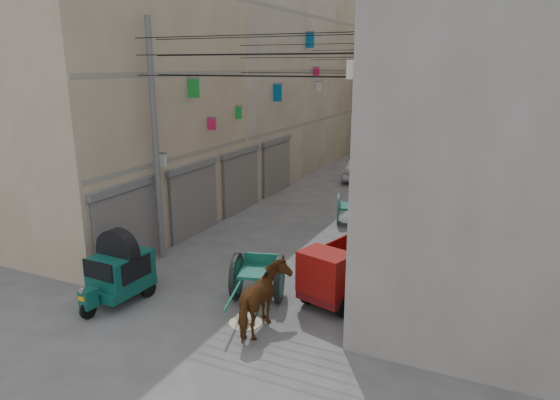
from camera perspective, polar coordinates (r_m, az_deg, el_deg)
The scene contains 18 objects.
ground at distance 11.95m, azimuth -17.51°, elevation -18.58°, with size 140.00×140.00×0.00m, color #49494C.
building_row_left at distance 43.89m, azimuth 5.20°, elevation 15.03°, with size 8.00×62.00×14.00m.
building_row_right at distance 41.23m, azimuth 27.19°, elevation 13.48°, with size 8.00×62.00×14.00m.
end_cap_building at distance 73.44m, azimuth 20.23°, elevation 14.24°, with size 22.00×10.00×13.00m, color #AFA88A.
shutters_left at distance 21.24m, azimuth -6.90°, elevation 1.41°, with size 0.18×14.40×2.88m.
signboards at distance 29.77m, azimuth 11.33°, elevation 8.94°, with size 8.22×40.52×5.67m.
ac_units at distance 15.18m, azimuth 12.63°, elevation 18.33°, with size 0.70×6.55×3.35m.
utility_poles at distance 25.24m, azimuth 8.80°, elevation 9.29°, with size 7.40×22.20×8.00m.
overhead_cables at distance 22.63m, azimuth 7.13°, elevation 15.71°, with size 7.40×22.52×1.12m.
auto_rickshaw at distance 14.84m, azimuth -17.90°, elevation -7.53°, with size 1.40×2.35×1.63m.
tonga_cart at distance 14.33m, azimuth -2.56°, elevation -8.74°, with size 1.91×3.16×1.34m.
mini_truck at distance 14.22m, azimuth 6.80°, elevation -8.53°, with size 2.09×3.25×1.69m.
second_cart at distance 21.15m, azimuth 8.59°, elevation -0.94°, with size 1.81×1.70×1.31m.
feed_sack at distance 13.36m, azimuth -3.97°, elevation -13.32°, with size 0.54×0.43×0.27m, color beige.
horse at distance 12.67m, azimuth -1.86°, elevation -11.37°, with size 0.91×1.99×1.68m, color maroon.
distant_car_white at distance 29.74m, azimuth 8.90°, elevation 3.66°, with size 1.58×3.94×1.34m, color white.
distant_car_grey at distance 34.56m, azimuth 15.77°, elevation 4.82°, with size 1.37×3.92×1.29m, color slate.
distant_car_green at distance 40.40m, azimuth 15.29°, elevation 6.11°, with size 1.49×3.68×1.07m, color #1F5B43.
Camera 1 is at (7.09, -7.09, 6.49)m, focal length 32.00 mm.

